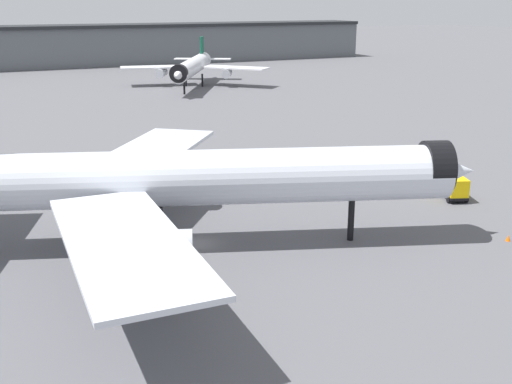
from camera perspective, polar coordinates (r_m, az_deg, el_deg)
name	(u,v)px	position (r m, az deg, el deg)	size (l,w,h in m)	color
ground	(197,244)	(65.27, -5.46, -4.78)	(900.00, 900.00, 0.00)	#56565B
airliner_near_gate	(179,179)	(62.63, -7.13, 1.16)	(59.28, 52.99, 16.33)	silver
airliner_far_taxiway	(193,67)	(183.40, -5.86, 11.41)	(40.29, 44.80, 13.41)	white
terminal_building	(67,46)	(250.90, -16.99, 12.79)	(244.81, 24.38, 28.32)	slate
service_truck_front	(453,186)	(83.09, 17.69, 0.49)	(4.13, 5.96, 3.00)	black
traffic_cone_wingtip	(508,238)	(70.86, 22.23, -3.95)	(0.53, 0.53, 0.66)	#F2600C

